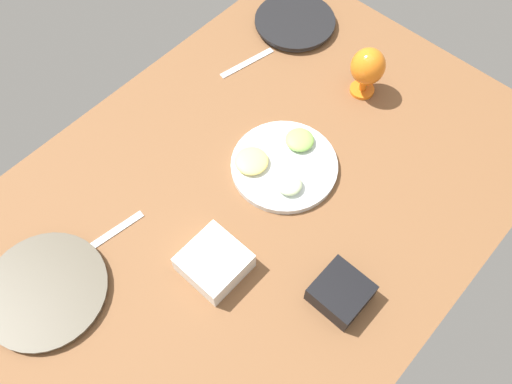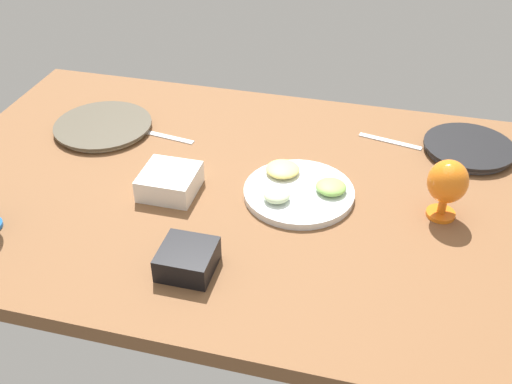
{
  "view_description": "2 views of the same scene",
  "coord_description": "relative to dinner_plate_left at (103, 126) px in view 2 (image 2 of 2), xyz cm",
  "views": [
    {
      "loc": [
        -42.43,
        -43.95,
        115.04
      ],
      "look_at": [
        4.78,
        -0.86,
        3.38
      ],
      "focal_mm": 37.0,
      "sensor_mm": 36.0,
      "label": 1
    },
    {
      "loc": [
        36.38,
        -120.03,
        89.49
      ],
      "look_at": [
        6.96,
        -5.68,
        3.38
      ],
      "focal_mm": 42.51,
      "sensor_mm": 36.0,
      "label": 2
    }
  ],
  "objects": [
    {
      "name": "dinner_plate_right",
      "position": [
        102.92,
        13.64,
        0.24
      ],
      "size": [
        24.56,
        24.56,
        2.41
      ],
      "color": "#4C4C51",
      "rests_on": "ground_plane"
    },
    {
      "name": "fork_by_left_plate",
      "position": [
        19.02,
        0.53,
        -0.71
      ],
      "size": [
        18.07,
        4.45,
        0.6
      ],
      "primitive_type": "cube",
      "rotation": [
        0.0,
        0.0,
        -0.15
      ],
      "color": "silver",
      "rests_on": "ground_plane"
    },
    {
      "name": "square_bowl_white",
      "position": [
        30.02,
        -23.94,
        2.21
      ],
      "size": [
        13.49,
        13.49,
        5.79
      ],
      "color": "white",
      "rests_on": "ground_plane"
    },
    {
      "name": "square_bowl_black",
      "position": [
        43.84,
        -49.63,
        2.08
      ],
      "size": [
        11.44,
        11.44,
        5.54
      ],
      "color": "black",
      "rests_on": "ground_plane"
    },
    {
      "name": "hurricane_glass_orange",
      "position": [
        95.82,
        -17.2,
        8.31
      ],
      "size": [
        9.32,
        9.32,
        15.1
      ],
      "color": "orange",
      "rests_on": "ground_plane"
    },
    {
      "name": "fork_by_right_plate",
      "position": [
        81.69,
        13.83,
        -0.71
      ],
      "size": [
        17.98,
        5.48,
        0.6
      ],
      "primitive_type": "cube",
      "rotation": [
        0.0,
        0.0,
        -0.21
      ],
      "color": "silver",
      "rests_on": "ground_plane"
    },
    {
      "name": "ground_plane",
      "position": [
        45.12,
        -17.82,
        -3.01
      ],
      "size": [
        160.0,
        104.0,
        4.0
      ],
      "primitive_type": "cube",
      "color": "brown"
    },
    {
      "name": "dinner_plate_left",
      "position": [
        0.0,
        0.0,
        0.0
      ],
      "size": [
        28.19,
        28.19,
        1.94
      ],
      "color": "beige",
      "rests_on": "ground_plane"
    },
    {
      "name": "fruit_platter",
      "position": [
        61.4,
        -17.56,
        0.38
      ],
      "size": [
        27.47,
        27.47,
        4.49
      ],
      "color": "silver",
      "rests_on": "ground_plane"
    }
  ]
}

